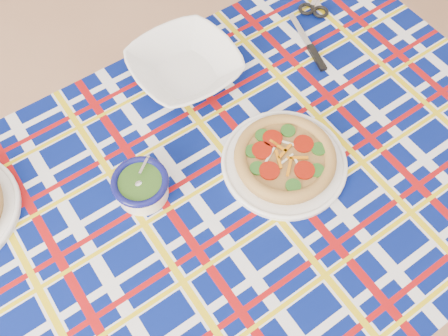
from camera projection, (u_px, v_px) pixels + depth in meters
dining_table at (225, 208)px, 1.17m from camera, size 1.55×1.01×0.70m
tablecloth at (225, 203)px, 1.15m from camera, size 1.58×1.04×0.10m
main_focaccia_plate at (285, 158)px, 1.12m from camera, size 0.33×0.33×0.06m
pesto_bowl at (141, 185)px, 1.08m from camera, size 0.14×0.14×0.07m
serving_bowl at (185, 67)px, 1.25m from camera, size 0.28×0.28×0.07m
table_knife at (301, 31)px, 1.35m from camera, size 0.09×0.22×0.01m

